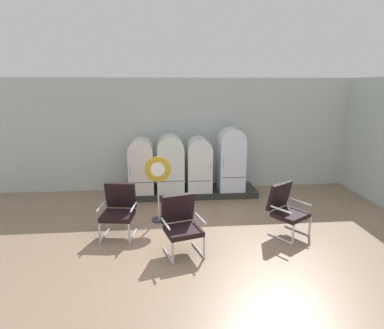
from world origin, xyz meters
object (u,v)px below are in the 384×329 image
at_px(refrigerator_1, 171,162).
at_px(sign_stand, 158,187).
at_px(refrigerator_3, 231,158).
at_px(armchair_left, 119,208).
at_px(armchair_center, 181,222).
at_px(refrigerator_0, 141,164).
at_px(armchair_right, 286,207).
at_px(refrigerator_2, 199,163).

relative_size(refrigerator_1, sign_stand, 1.03).
bearing_deg(refrigerator_3, armchair_left, -142.15).
height_order(armchair_left, armchair_center, same).
distance_m(refrigerator_0, refrigerator_1, 0.75).
xyz_separation_m(armchair_right, sign_stand, (-2.49, 0.84, 0.21)).
bearing_deg(armchair_center, refrigerator_2, 77.50).
relative_size(refrigerator_1, armchair_center, 1.43).
height_order(refrigerator_0, armchair_left, refrigerator_0).
bearing_deg(armchair_left, refrigerator_3, 37.85).
distance_m(refrigerator_1, refrigerator_3, 1.58).
height_order(refrigerator_2, armchair_left, refrigerator_2).
bearing_deg(refrigerator_1, refrigerator_0, -179.53).
xyz_separation_m(refrigerator_2, armchair_left, (-1.80, -2.10, -0.35)).
bearing_deg(sign_stand, armchair_right, -18.74).
xyz_separation_m(refrigerator_3, armchair_center, (-1.48, -2.82, -0.48)).
relative_size(refrigerator_0, sign_stand, 0.98).
bearing_deg(refrigerator_0, armchair_left, -98.57).
relative_size(refrigerator_2, armchair_left, 1.37).
xyz_separation_m(armchair_right, armchair_center, (-2.08, -0.49, 0.00)).
height_order(refrigerator_1, armchair_left, refrigerator_1).
height_order(armchair_right, sign_stand, sign_stand).
bearing_deg(refrigerator_2, refrigerator_1, 179.90).
distance_m(refrigerator_3, sign_stand, 2.42).
relative_size(refrigerator_0, refrigerator_1, 0.95).
bearing_deg(refrigerator_2, refrigerator_0, -179.81).
bearing_deg(refrigerator_3, armchair_center, -117.63).
xyz_separation_m(refrigerator_2, armchair_right, (1.44, -2.37, -0.35)).
bearing_deg(refrigerator_2, refrigerator_3, -3.17).
relative_size(refrigerator_1, armchair_left, 1.43).
relative_size(refrigerator_0, refrigerator_2, 1.00).
relative_size(refrigerator_1, refrigerator_3, 0.90).
relative_size(refrigerator_3, sign_stand, 1.14).
xyz_separation_m(armchair_left, sign_stand, (0.76, 0.57, 0.21)).
bearing_deg(armchair_right, sign_stand, 161.26).
height_order(refrigerator_3, armchair_left, refrigerator_3).
height_order(refrigerator_3, armchair_center, refrigerator_3).
distance_m(refrigerator_0, refrigerator_3, 2.33).
relative_size(refrigerator_1, armchair_right, 1.43).
bearing_deg(refrigerator_1, armchair_left, -116.86).
height_order(refrigerator_0, refrigerator_1, refrigerator_1).
relative_size(armchair_left, sign_stand, 0.72).
relative_size(refrigerator_2, armchair_right, 1.37).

